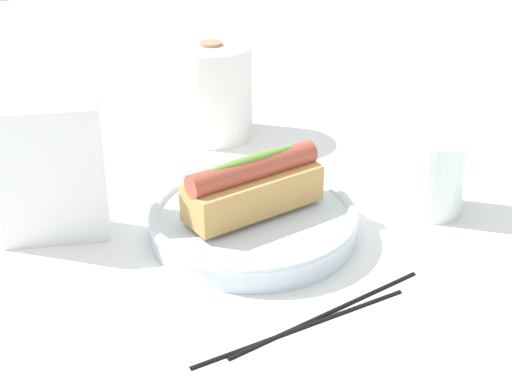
# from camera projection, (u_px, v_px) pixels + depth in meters

# --- Properties ---
(ground_plane) EXTENTS (2.40, 2.40, 0.00)m
(ground_plane) POSITION_uv_depth(u_px,v_px,m) (251.00, 231.00, 0.79)
(ground_plane) COLOR white
(serving_bowl) EXTENTS (0.23, 0.23, 0.03)m
(serving_bowl) POSITION_uv_depth(u_px,v_px,m) (256.00, 220.00, 0.77)
(serving_bowl) COLOR silver
(serving_bowl) RESTS_ON ground_plane
(hotdog_front) EXTENTS (0.16, 0.09, 0.06)m
(hotdog_front) POSITION_uv_depth(u_px,v_px,m) (256.00, 185.00, 0.75)
(hotdog_front) COLOR tan
(hotdog_front) RESTS_ON serving_bowl
(water_glass) EXTENTS (0.07, 0.07, 0.09)m
(water_glass) POSITION_uv_depth(u_px,v_px,m) (434.00, 177.00, 0.81)
(water_glass) COLOR white
(water_glass) RESTS_ON ground_plane
(paper_towel_roll) EXTENTS (0.11, 0.11, 0.13)m
(paper_towel_roll) POSITION_uv_depth(u_px,v_px,m) (212.00, 91.00, 0.99)
(paper_towel_roll) COLOR white
(paper_towel_roll) RESTS_ON ground_plane
(napkin_box) EXTENTS (0.12, 0.06, 0.15)m
(napkin_box) POSITION_uv_depth(u_px,v_px,m) (50.00, 174.00, 0.74)
(napkin_box) COLOR white
(napkin_box) RESTS_ON ground_plane
(chopstick_near) EXTENTS (0.21, 0.07, 0.01)m
(chopstick_near) POSITION_uv_depth(u_px,v_px,m) (329.00, 311.00, 0.66)
(chopstick_near) COLOR black
(chopstick_near) RESTS_ON ground_plane
(chopstick_far) EXTENTS (0.22, 0.05, 0.01)m
(chopstick_far) POSITION_uv_depth(u_px,v_px,m) (303.00, 326.00, 0.64)
(chopstick_far) COLOR black
(chopstick_far) RESTS_ON ground_plane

